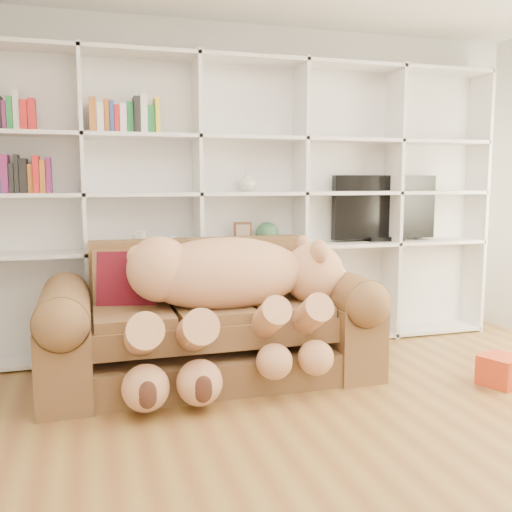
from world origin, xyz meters
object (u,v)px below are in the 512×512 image
object	(u,v)px
gift_box	(501,370)
teddy_bear	(229,289)
tv	(384,209)
sofa	(210,327)

from	to	relation	value
gift_box	teddy_bear	bearing A→B (deg)	163.07
tv	gift_box	bearing A→B (deg)	-84.67
sofa	tv	size ratio (longest dim) A/B	2.31
sofa	tv	world-z (taller)	tv
teddy_bear	gift_box	size ratio (longest dim) A/B	6.68
teddy_bear	tv	size ratio (longest dim) A/B	1.71
sofa	gift_box	xyz separation A→B (m)	(1.89, -0.74, -0.26)
gift_box	tv	distance (m)	1.79
sofa	tv	xyz separation A→B (m)	(1.76, 0.70, 0.79)
teddy_bear	tv	bearing A→B (deg)	24.46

